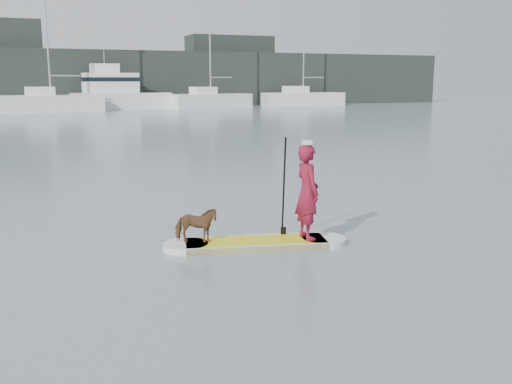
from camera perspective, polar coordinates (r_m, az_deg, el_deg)
name	(u,v)px	position (r m, az deg, el deg)	size (l,w,h in m)	color
ground	(278,207)	(13.38, 2.19, -1.52)	(140.00, 140.00, 0.00)	slate
paddleboard	(256,243)	(10.24, 0.00, -5.17)	(3.23, 1.39, 0.12)	yellow
paddler	(307,192)	(10.19, 5.15, 0.00)	(0.62, 0.41, 1.70)	maroon
white_cap	(308,142)	(10.06, 5.24, 4.96)	(0.22, 0.22, 0.07)	silver
dog	(196,225)	(10.04, -6.04, -3.32)	(0.34, 0.75, 0.64)	#56321D
paddle	(284,199)	(10.46, 2.78, -0.66)	(0.10, 0.30, 2.00)	black
sailboat_d	(50,102)	(55.76, -19.87, 8.50)	(9.23, 2.94, 13.56)	white
sailboat_e	(210,100)	(59.97, -4.61, 9.17)	(8.71, 3.85, 12.20)	white
sailboat_f	(302,97)	(66.12, 4.66, 9.41)	(9.48, 3.48, 13.91)	white
motor_yacht_a	(116,92)	(59.80, -13.80, 9.64)	(9.96, 3.39, 5.92)	white
shore_mass	(75,79)	(65.12, -17.69, 10.72)	(90.00, 6.00, 6.00)	black
shore_building_east	(230,71)	(69.93, -2.63, 12.04)	(10.00, 4.00, 8.00)	black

